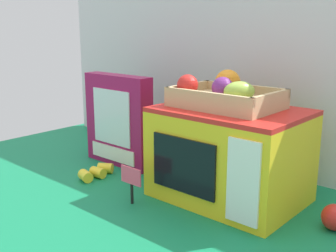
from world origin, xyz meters
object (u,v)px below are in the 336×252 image
object	(u,v)px
price_sign	(131,180)
loose_toy_banana	(96,172)
toy_microwave	(230,154)
cookie_set_box	(118,120)
loose_toy_apple	(335,217)
food_groups_crate	(224,95)

from	to	relation	value
price_sign	loose_toy_banana	distance (m)	0.24
toy_microwave	cookie_set_box	xyz separation A→B (m)	(-0.43, -0.00, 0.03)
price_sign	loose_toy_apple	bearing A→B (deg)	24.82
cookie_set_box	loose_toy_banana	xyz separation A→B (m)	(0.04, -0.13, -0.13)
toy_microwave	price_sign	bearing A→B (deg)	-129.79
cookie_set_box	loose_toy_banana	bearing A→B (deg)	-71.46
cookie_set_box	price_sign	bearing A→B (deg)	-36.45
price_sign	loose_toy_apple	size ratio (longest dim) A/B	1.65
cookie_set_box	loose_toy_banana	distance (m)	0.19
food_groups_crate	price_sign	bearing A→B (deg)	-124.65
loose_toy_apple	loose_toy_banana	bearing A→B (deg)	-167.89
loose_toy_apple	cookie_set_box	bearing A→B (deg)	-179.18
cookie_set_box	loose_toy_apple	size ratio (longest dim) A/B	4.92
cookie_set_box	price_sign	world-z (taller)	cookie_set_box
price_sign	loose_toy_apple	distance (m)	0.50
toy_microwave	food_groups_crate	distance (m)	0.16
cookie_set_box	food_groups_crate	bearing A→B (deg)	0.95
food_groups_crate	cookie_set_box	distance (m)	0.43
food_groups_crate	toy_microwave	bearing A→B (deg)	-8.14
price_sign	loose_toy_banana	world-z (taller)	price_sign
loose_toy_banana	loose_toy_apple	distance (m)	0.69
food_groups_crate	loose_toy_apple	bearing A→B (deg)	0.63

